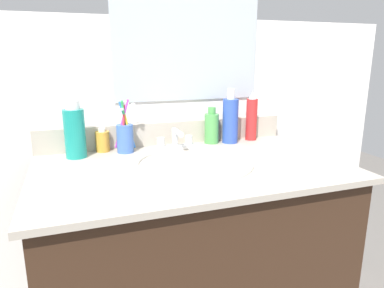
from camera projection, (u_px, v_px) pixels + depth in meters
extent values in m
cube|color=#382316|center=(191.00, 276.00, 1.24)|extent=(0.95, 0.56, 0.79)
cube|color=#B2A899|center=(191.00, 168.00, 1.14)|extent=(0.99, 0.61, 0.02)
cube|color=#B2A899|center=(167.00, 133.00, 1.39)|extent=(0.99, 0.02, 0.09)
cube|color=white|center=(164.00, 177.00, 1.50)|extent=(2.09, 0.04, 1.30)
cube|color=#B2BCC6|center=(188.00, 28.00, 1.36)|extent=(0.60, 0.01, 0.56)
torus|color=white|center=(192.00, 162.00, 1.15)|extent=(0.40, 0.40, 0.02)
ellipsoid|color=white|center=(192.00, 175.00, 1.16)|extent=(0.35, 0.35, 0.11)
cylinder|color=#B2B5BA|center=(192.00, 185.00, 1.17)|extent=(0.04, 0.04, 0.01)
cube|color=silver|center=(175.00, 147.00, 1.33)|extent=(0.16, 0.05, 0.01)
cylinder|color=silver|center=(175.00, 138.00, 1.32)|extent=(0.02, 0.02, 0.06)
cylinder|color=silver|center=(178.00, 132.00, 1.28)|extent=(0.02, 0.09, 0.02)
cylinder|color=silver|center=(161.00, 142.00, 1.31)|extent=(0.03, 0.03, 0.04)
cylinder|color=silver|center=(189.00, 140.00, 1.34)|extent=(0.03, 0.03, 0.04)
cylinder|color=#4C9E4C|center=(212.00, 129.00, 1.41)|extent=(0.06, 0.06, 0.12)
cylinder|color=#4C9E4C|center=(212.00, 111.00, 1.39)|extent=(0.03, 0.03, 0.03)
cylinder|color=teal|center=(75.00, 134.00, 1.20)|extent=(0.07, 0.07, 0.17)
cylinder|color=white|center=(72.00, 105.00, 1.18)|extent=(0.05, 0.05, 0.03)
cylinder|color=gold|center=(103.00, 141.00, 1.29)|extent=(0.05, 0.05, 0.08)
cylinder|color=white|center=(102.00, 130.00, 1.28)|extent=(0.02, 0.02, 0.01)
cylinder|color=#2D4CB2|center=(230.00, 121.00, 1.41)|extent=(0.06, 0.06, 0.18)
cylinder|color=white|center=(231.00, 94.00, 1.38)|extent=(0.03, 0.03, 0.04)
cylinder|color=red|center=(251.00, 120.00, 1.46)|extent=(0.05, 0.05, 0.17)
cone|color=white|center=(252.00, 95.00, 1.43)|extent=(0.03, 0.03, 0.03)
cylinder|color=#3F66B7|center=(125.00, 139.00, 1.28)|extent=(0.06, 0.06, 0.10)
cylinder|color=green|center=(125.00, 124.00, 1.27)|extent=(0.03, 0.06, 0.18)
cube|color=white|center=(127.00, 103.00, 1.28)|extent=(0.01, 0.02, 0.01)
cylinder|color=blue|center=(127.00, 125.00, 1.27)|extent=(0.06, 0.01, 0.18)
cube|color=white|center=(133.00, 105.00, 1.26)|extent=(0.01, 0.02, 0.01)
cylinder|color=yellow|center=(127.00, 126.00, 1.27)|extent=(0.04, 0.01, 0.17)
cube|color=white|center=(131.00, 106.00, 1.25)|extent=(0.01, 0.02, 0.01)
cylinder|color=#D8333F|center=(124.00, 128.00, 1.25)|extent=(0.02, 0.03, 0.17)
cube|color=white|center=(121.00, 109.00, 1.22)|extent=(0.01, 0.02, 0.01)
cylinder|color=#B23FBF|center=(122.00, 124.00, 1.26)|extent=(0.06, 0.04, 0.18)
cube|color=white|center=(113.00, 103.00, 1.25)|extent=(0.01, 0.02, 0.01)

